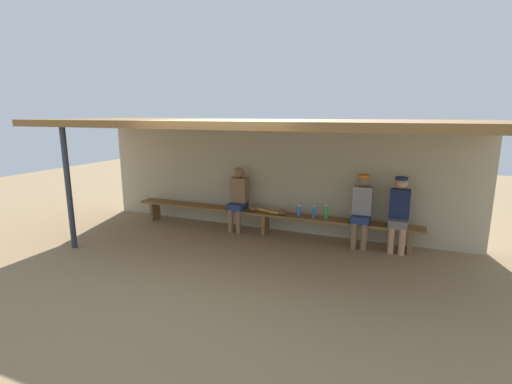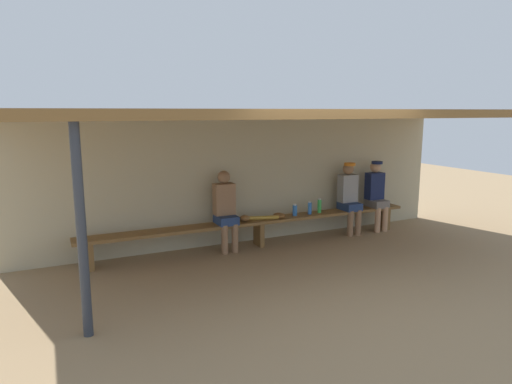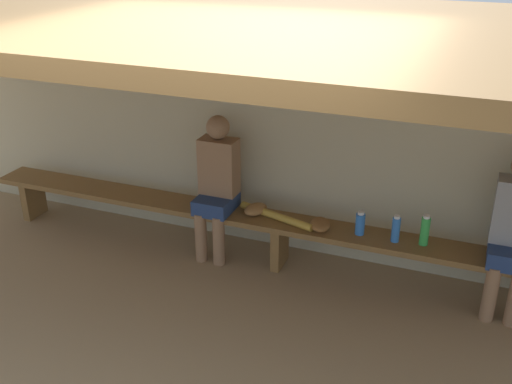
% 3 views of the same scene
% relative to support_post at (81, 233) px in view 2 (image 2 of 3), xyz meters
% --- Properties ---
extents(ground_plane, '(24.00, 24.00, 0.00)m').
position_rel_support_post_xyz_m(ground_plane, '(2.97, 0.55, -1.10)').
color(ground_plane, '#937754').
extents(back_wall, '(8.00, 0.20, 2.20)m').
position_rel_support_post_xyz_m(back_wall, '(2.97, 2.55, 0.00)').
color(back_wall, '#B7AD8C').
rests_on(back_wall, ground).
extents(dugout_roof, '(8.00, 2.80, 0.12)m').
position_rel_support_post_xyz_m(dugout_roof, '(2.97, 1.25, 1.16)').
color(dugout_roof, brown).
rests_on(dugout_roof, back_wall).
extents(support_post, '(0.10, 0.10, 2.20)m').
position_rel_support_post_xyz_m(support_post, '(0.00, 0.00, 0.00)').
color(support_post, '#2D333D').
rests_on(support_post, ground).
extents(bench, '(6.00, 0.36, 0.46)m').
position_rel_support_post_xyz_m(bench, '(2.97, 2.10, -0.71)').
color(bench, brown).
rests_on(bench, ground).
extents(player_in_red, '(0.34, 0.42, 1.34)m').
position_rel_support_post_xyz_m(player_in_red, '(4.86, 2.10, -0.35)').
color(player_in_red, navy).
rests_on(player_in_red, ground).
extents(player_shirtless_tan, '(0.34, 0.42, 1.34)m').
position_rel_support_post_xyz_m(player_shirtless_tan, '(2.36, 2.10, -0.37)').
color(player_shirtless_tan, navy).
rests_on(player_shirtless_tan, ground).
extents(player_rightmost, '(0.34, 0.42, 1.34)m').
position_rel_support_post_xyz_m(player_rightmost, '(5.50, 2.10, -0.35)').
color(player_rightmost, slate).
rests_on(player_rightmost, ground).
extents(water_bottle_blue, '(0.08, 0.08, 0.21)m').
position_rel_support_post_xyz_m(water_bottle_blue, '(3.68, 2.10, -0.54)').
color(water_bottle_blue, blue).
rests_on(water_bottle_blue, bench).
extents(water_bottle_green, '(0.07, 0.07, 0.24)m').
position_rel_support_post_xyz_m(water_bottle_green, '(3.98, 2.08, -0.53)').
color(water_bottle_green, blue).
rests_on(water_bottle_green, bench).
extents(water_bottle_orange, '(0.07, 0.07, 0.27)m').
position_rel_support_post_xyz_m(water_bottle_orange, '(4.20, 2.12, -0.51)').
color(water_bottle_orange, green).
rests_on(water_bottle_orange, bench).
extents(baseball_glove_dark_brown, '(0.25, 0.29, 0.09)m').
position_rel_support_post_xyz_m(baseball_glove_dark_brown, '(2.72, 2.14, -0.60)').
color(baseball_glove_dark_brown, olive).
rests_on(baseball_glove_dark_brown, bench).
extents(baseball_glove_worn, '(0.23, 0.28, 0.09)m').
position_rel_support_post_xyz_m(baseball_glove_worn, '(3.34, 2.06, -0.60)').
color(baseball_glove_worn, brown).
rests_on(baseball_glove_worn, bench).
extents(baseball_bat, '(0.75, 0.28, 0.07)m').
position_rel_support_post_xyz_m(baseball_bat, '(2.93, 2.10, -0.61)').
color(baseball_bat, '#B28C33').
rests_on(baseball_bat, bench).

